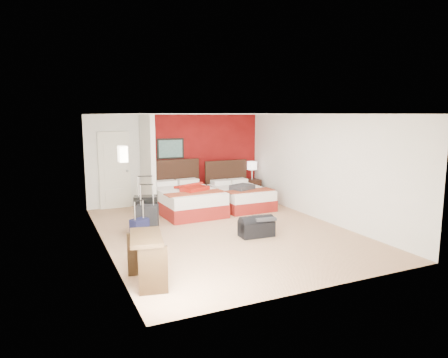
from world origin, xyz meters
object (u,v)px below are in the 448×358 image
nightstand (252,189)px  bed_right (240,197)px  suitcase_charcoal (148,222)px  duffel_bag (256,228)px  bed_left (187,201)px  desk (147,260)px  suitcase_black (146,214)px  suitcase_navy (140,232)px  red_suitcase_open (192,187)px  table_lamp (252,170)px

nightstand → bed_right: bearing=-135.9°
suitcase_charcoal → duffel_bag: bearing=-0.2°
bed_left → suitcase_charcoal: size_ratio=3.21×
bed_left → duffel_bag: (0.63, -2.53, -0.13)m
desk → suitcase_black: bearing=87.7°
suitcase_charcoal → suitcase_navy: 0.47m
suitcase_navy → suitcase_black: bearing=41.4°
red_suitcase_open → bed_left: bearing=111.9°
desk → red_suitcase_open: bearing=72.6°
bed_left → suitcase_charcoal: suitcase_charcoal is taller
suitcase_black → duffel_bag: (1.98, -1.31, -0.19)m
bed_right → suitcase_black: 3.13m
suitcase_charcoal → bed_left: bearing=72.3°
red_suitcase_open → nightstand: 2.47m
nightstand → desk: bearing=-134.5°
bed_right → suitcase_navy: (-3.21, -2.01, -0.03)m
bed_right → suitcase_charcoal: bearing=-151.9°
table_lamp → suitcase_charcoal: size_ratio=0.83×
red_suitcase_open → suitcase_black: bearing=-165.4°
red_suitcase_open → bed_right: bearing=-19.3°
table_lamp → suitcase_black: size_ratio=0.71×
bed_left → red_suitcase_open: bearing=-47.7°
duffel_bag → bed_left: bearing=107.4°
suitcase_charcoal → nightstand: bearing=56.6°
bed_right → suitcase_navy: bearing=-148.7°
suitcase_navy → desk: size_ratio=0.52×
table_lamp → red_suitcase_open: bearing=-157.2°
duffel_bag → desk: (-2.64, -1.42, 0.20)m
table_lamp → desk: (-4.36, -4.80, -0.48)m
suitcase_navy → duffel_bag: bearing=-38.9°
nightstand → suitcase_charcoal: (-3.77, -2.48, 0.02)m
nightstand → duffel_bag: (-1.72, -3.37, -0.12)m
bed_left → duffel_bag: bearing=-78.6°
nightstand → suitcase_charcoal: bearing=-148.9°
suitcase_black → desk: size_ratio=0.82×
nightstand → desk: desk is taller
bed_left → suitcase_navy: size_ratio=4.38×
suitcase_black → suitcase_navy: (-0.33, -0.80, -0.14)m
bed_left → bed_right: bearing=-2.9°
suitcase_black → suitcase_charcoal: size_ratio=1.16×
suitcase_charcoal → duffel_bag: 2.24m
bed_right → nightstand: size_ratio=3.04×
table_lamp → suitcase_charcoal: 4.54m
suitcase_black → suitcase_navy: size_ratio=1.59×
suitcase_charcoal → red_suitcase_open: bearing=68.6°
bed_right → suitcase_black: size_ratio=2.41×
bed_left → red_suitcase_open: (0.10, -0.10, 0.36)m
suitcase_charcoal → suitcase_black: bearing=103.5°
desk → suitcase_navy: bearing=91.4°
red_suitcase_open → duffel_bag: (0.53, -2.43, -0.49)m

